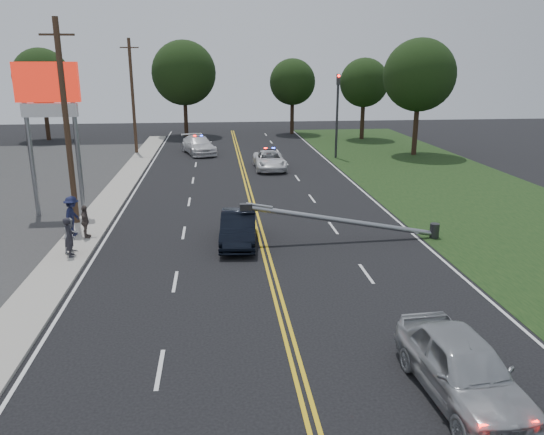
{
  "coord_description": "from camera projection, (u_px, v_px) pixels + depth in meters",
  "views": [
    {
      "loc": [
        -2.01,
        -14.8,
        7.95
      ],
      "look_at": [
        0.24,
        6.43,
        1.7
      ],
      "focal_mm": 35.0,
      "sensor_mm": 36.0,
      "label": 1
    }
  ],
  "objects": [
    {
      "name": "tree_7",
      "position": [
        292.0,
        82.0,
        60.01
      ],
      "size": [
        5.18,
        5.18,
        8.45
      ],
      "color": "black",
      "rests_on": "ground"
    },
    {
      "name": "utility_pole_mid",
      "position": [
        66.0,
        124.0,
        25.66
      ],
      "size": [
        1.6,
        0.28,
        10.0
      ],
      "color": "#382619",
      "rests_on": "ground"
    },
    {
      "name": "crashed_sedan",
      "position": [
        238.0,
        228.0,
        24.04
      ],
      "size": [
        1.87,
        4.56,
        1.47
      ],
      "primitive_type": "imported",
      "rotation": [
        0.0,
        0.0,
        -0.07
      ],
      "color": "black",
      "rests_on": "ground"
    },
    {
      "name": "traffic_signal",
      "position": [
        337.0,
        109.0,
        44.85
      ],
      "size": [
        0.28,
        0.41,
        7.05
      ],
      "color": "#2D2D30",
      "rests_on": "ground"
    },
    {
      "name": "fallen_streetlight",
      "position": [
        354.0,
        222.0,
        24.36
      ],
      "size": [
        9.36,
        0.44,
        1.91
      ],
      "color": "#2D2D30",
      "rests_on": "ground"
    },
    {
      "name": "pylon_sign",
      "position": [
        49.0,
        102.0,
        27.18
      ],
      "size": [
        3.2,
        0.35,
        8.0
      ],
      "color": "gray",
      "rests_on": "ground"
    },
    {
      "name": "tree_8",
      "position": [
        364.0,
        83.0,
        55.8
      ],
      "size": [
        5.1,
        5.1,
        8.48
      ],
      "color": "black",
      "rests_on": "ground"
    },
    {
      "name": "utility_pole_far",
      "position": [
        133.0,
        96.0,
        46.66
      ],
      "size": [
        1.6,
        0.28,
        10.0
      ],
      "color": "#382619",
      "rests_on": "ground"
    },
    {
      "name": "centerline_yellow",
      "position": [
        260.0,
        230.0,
        26.11
      ],
      "size": [
        0.36,
        80.0,
        0.0
      ],
      "primitive_type": "cube",
      "color": "gold",
      "rests_on": "ground"
    },
    {
      "name": "tree_5",
      "position": [
        41.0,
        76.0,
        54.91
      ],
      "size": [
        5.74,
        5.74,
        9.46
      ],
      "color": "black",
      "rests_on": "ground"
    },
    {
      "name": "waiting_sedan",
      "position": [
        463.0,
        368.0,
        12.89
      ],
      "size": [
        2.2,
        4.88,
        1.62
      ],
      "primitive_type": "imported",
      "rotation": [
        0.0,
        0.0,
        0.06
      ],
      "color": "#9FA3A7",
      "rests_on": "ground"
    },
    {
      "name": "emergency_b",
      "position": [
        198.0,
        145.0,
        47.81
      ],
      "size": [
        3.68,
        5.93,
        1.6
      ],
      "primitive_type": "imported",
      "rotation": [
        0.0,
        0.0,
        0.28
      ],
      "color": "silver",
      "rests_on": "ground"
    },
    {
      "name": "bystander_a",
      "position": [
        69.0,
        237.0,
        22.08
      ],
      "size": [
        0.52,
        0.68,
        1.69
      ],
      "primitive_type": "imported",
      "rotation": [
        0.0,
        0.0,
        1.78
      ],
      "color": "#25242C",
      "rests_on": "sidewalk"
    },
    {
      "name": "bystander_c",
      "position": [
        72.0,
        216.0,
        24.75
      ],
      "size": [
        0.78,
        1.26,
        1.89
      ],
      "primitive_type": "imported",
      "rotation": [
        0.0,
        0.0,
        1.5
      ],
      "color": "#1A1F43",
      "rests_on": "sidewalk"
    },
    {
      "name": "grass_verge",
      "position": [
        519.0,
        222.0,
        27.47
      ],
      "size": [
        12.0,
        80.0,
        0.01
      ],
      "primitive_type": "cube",
      "color": "black",
      "rests_on": "ground"
    },
    {
      "name": "emergency_a",
      "position": [
        270.0,
        160.0,
        40.95
      ],
      "size": [
        2.33,
        4.97,
        1.37
      ],
      "primitive_type": "imported",
      "rotation": [
        0.0,
        0.0,
        0.01
      ],
      "color": "silver",
      "rests_on": "ground"
    },
    {
      "name": "sidewalk",
      "position": [
        84.0,
        235.0,
        25.24
      ],
      "size": [
        1.8,
        70.0,
        0.12
      ],
      "primitive_type": "cube",
      "color": "#A19C91",
      "rests_on": "ground"
    },
    {
      "name": "bystander_b",
      "position": [
        71.0,
        235.0,
        22.55
      ],
      "size": [
        0.87,
        0.94,
        1.54
      ],
      "primitive_type": "imported",
      "rotation": [
        0.0,
        0.0,
        1.08
      ],
      "color": "#A4A4A9",
      "rests_on": "sidewalk"
    },
    {
      "name": "tree_9",
      "position": [
        419.0,
        75.0,
        45.69
      ],
      "size": [
        6.21,
        6.21,
        10.03
      ],
      "color": "black",
      "rests_on": "ground"
    },
    {
      "name": "tree_6",
      "position": [
        184.0,
        73.0,
        57.95
      ],
      "size": [
        7.0,
        7.0,
        10.37
      ],
      "color": "black",
      "rests_on": "ground"
    },
    {
      "name": "bystander_d",
      "position": [
        85.0,
        222.0,
        24.47
      ],
      "size": [
        0.42,
        0.92,
        1.54
      ],
      "primitive_type": "imported",
      "rotation": [
        0.0,
        0.0,
        1.62
      ],
      "color": "#564A45",
      "rests_on": "sidewalk"
    },
    {
      "name": "ground",
      "position": [
        286.0,
        327.0,
        16.56
      ],
      "size": [
        120.0,
        120.0,
        0.0
      ],
      "primitive_type": "plane",
      "color": "black",
      "rests_on": "ground"
    }
  ]
}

